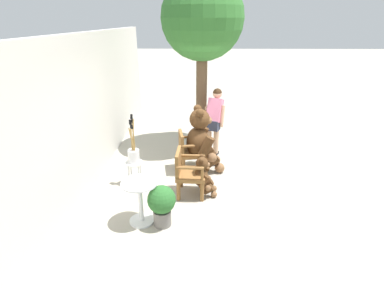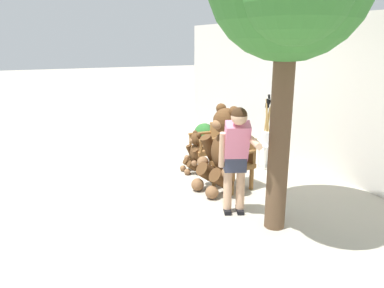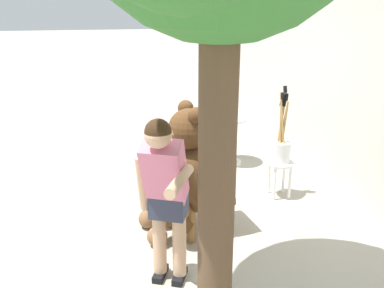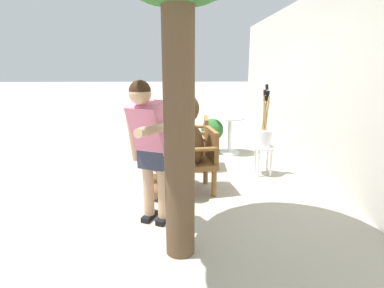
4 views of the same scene
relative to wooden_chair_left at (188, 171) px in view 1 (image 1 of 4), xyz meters
name	(u,v)px [view 1 (image 1 of 4)]	position (x,y,z in m)	size (l,w,h in m)	color
ground_plane	(212,181)	(0.48, -0.48, -0.46)	(60.00, 60.00, 0.00)	#A8A091
back_wall	(85,113)	(0.48, 1.92, 0.94)	(10.00, 0.16, 2.80)	beige
wooden_chair_left	(188,171)	(0.00, 0.00, 0.00)	(0.58, 0.55, 0.86)	brown
wooden_chair_right	(189,150)	(0.96, 0.00, 0.00)	(0.64, 0.60, 0.86)	brown
teddy_bear_large	(201,140)	(0.98, -0.26, 0.22)	(0.86, 0.85, 1.40)	#4C3019
teddy_bear_small	(203,176)	(-0.01, -0.28, -0.08)	(0.46, 0.44, 0.77)	#4C3019
person_visitor	(214,117)	(1.86, -0.56, 0.46)	(0.83, 0.47, 1.55)	black
white_stool	(135,167)	(0.36, 1.05, -0.11)	(0.34, 0.34, 0.46)	white
brush_bucket	(133,153)	(0.36, 1.05, 0.20)	(0.22, 0.22, 0.96)	white
round_side_table	(140,197)	(-0.86, 0.71, -0.01)	(0.56, 0.56, 0.72)	silver
patio_tree	(204,21)	(2.45, -0.31, 2.51)	(1.96, 1.86, 3.97)	brown
potted_plant	(162,203)	(-0.93, 0.37, -0.07)	(0.44, 0.44, 0.68)	slate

